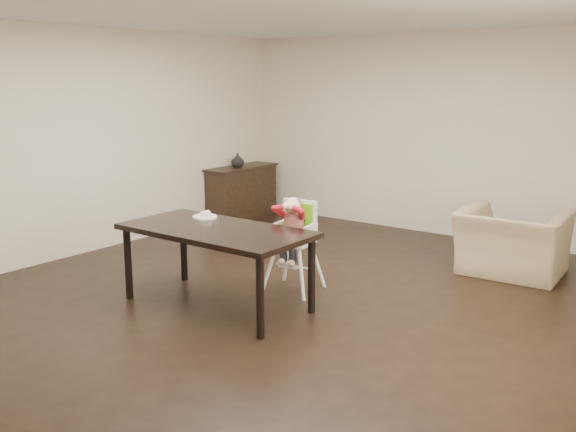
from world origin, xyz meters
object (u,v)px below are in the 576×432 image
at_px(dining_table, 216,236).
at_px(armchair, 513,232).
at_px(high_chair, 295,225).
at_px(sideboard, 242,192).

relative_size(dining_table, armchair, 1.66).
relative_size(high_chair, armchair, 0.88).
xyz_separation_m(dining_table, armchair, (1.90, 2.63, -0.20)).
height_order(dining_table, armchair, armchair).
distance_m(dining_table, sideboard, 3.92).
xyz_separation_m(armchair, sideboard, (-4.26, 0.48, -0.08)).
bearing_deg(armchair, dining_table, 51.99).
distance_m(high_chair, armchair, 2.43).
xyz_separation_m(high_chair, sideboard, (-2.68, 2.31, -0.28)).
height_order(dining_table, high_chair, high_chair).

